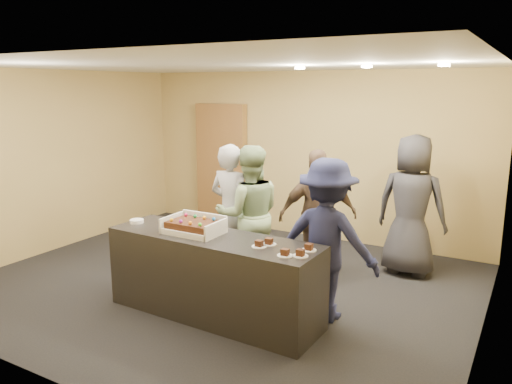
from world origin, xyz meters
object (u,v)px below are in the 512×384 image
at_px(plate_stack, 137,221).
at_px(person_server_grey, 231,211).
at_px(storage_cabinet, 221,165).
at_px(sheet_cake, 193,224).
at_px(person_dark_suit, 411,205).
at_px(person_sage_man, 249,215).
at_px(cake_box, 195,229).
at_px(person_navy_man, 327,240).
at_px(person_brown_extra, 318,216).
at_px(serving_counter, 214,276).

distance_m(plate_stack, person_server_grey, 1.26).
xyz_separation_m(storage_cabinet, sheet_cake, (1.76, -3.19, -0.08)).
bearing_deg(storage_cabinet, person_dark_suit, -13.53).
bearing_deg(sheet_cake, storage_cabinet, 118.92).
height_order(storage_cabinet, sheet_cake, storage_cabinet).
distance_m(plate_stack, person_sage_man, 1.39).
bearing_deg(sheet_cake, person_sage_man, 85.93).
bearing_deg(person_server_grey, person_dark_suit, -143.09).
xyz_separation_m(cake_box, person_dark_suit, (1.78, 2.31, -0.01)).
bearing_deg(sheet_cake, person_server_grey, 101.30).
xyz_separation_m(plate_stack, person_dark_suit, (2.60, 2.34, 0.01)).
bearing_deg(person_navy_man, sheet_cake, 22.12).
height_order(storage_cabinet, plate_stack, storage_cabinet).
height_order(person_server_grey, person_navy_man, person_server_grey).
distance_m(cake_box, person_brown_extra, 1.71).
bearing_deg(sheet_cake, person_dark_suit, 52.65).
bearing_deg(person_sage_man, storage_cabinet, -85.59).
xyz_separation_m(sheet_cake, person_navy_man, (1.32, 0.57, -0.13)).
relative_size(serving_counter, person_dark_suit, 1.29).
relative_size(cake_box, person_server_grey, 0.35).
height_order(person_sage_man, person_navy_man, person_sage_man).
height_order(person_server_grey, person_sage_man, person_sage_man).
distance_m(serving_counter, sheet_cake, 0.60).
height_order(cake_box, person_brown_extra, person_brown_extra).
xyz_separation_m(person_brown_extra, person_dark_suit, (0.97, 0.81, 0.08)).
height_order(storage_cabinet, person_dark_suit, storage_cabinet).
bearing_deg(cake_box, person_server_grey, 101.55).
bearing_deg(person_brown_extra, sheet_cake, 28.70).
bearing_deg(person_navy_man, person_brown_extra, -63.51).
xyz_separation_m(person_server_grey, person_brown_extra, (1.03, 0.42, -0.03)).
xyz_separation_m(storage_cabinet, person_sage_man, (1.84, -2.13, -0.20)).
bearing_deg(plate_stack, sheet_cake, 0.12).
distance_m(storage_cabinet, person_dark_suit, 3.65).
xyz_separation_m(plate_stack, person_sage_man, (0.89, 1.06, -0.04)).
bearing_deg(sheet_cake, person_navy_man, 23.54).
height_order(person_navy_man, person_dark_suit, person_dark_suit).
xyz_separation_m(sheet_cake, plate_stack, (-0.82, -0.00, -0.08)).
distance_m(sheet_cake, person_sage_man, 1.07).
bearing_deg(person_navy_man, person_dark_suit, -106.28).
height_order(plate_stack, person_navy_man, person_navy_man).
height_order(person_server_grey, person_dark_suit, person_dark_suit).
bearing_deg(person_navy_man, serving_counter, 26.87).
xyz_separation_m(sheet_cake, person_brown_extra, (0.81, 1.53, -0.15)).
bearing_deg(serving_counter, cake_box, 176.60).
bearing_deg(person_sage_man, person_brown_extra, 176.11).
relative_size(plate_stack, person_dark_suit, 0.09).
bearing_deg(person_dark_suit, storage_cabinet, -11.29).
height_order(serving_counter, person_dark_suit, person_dark_suit).
distance_m(person_server_grey, person_brown_extra, 1.11).
bearing_deg(plate_stack, person_dark_suit, 41.93).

